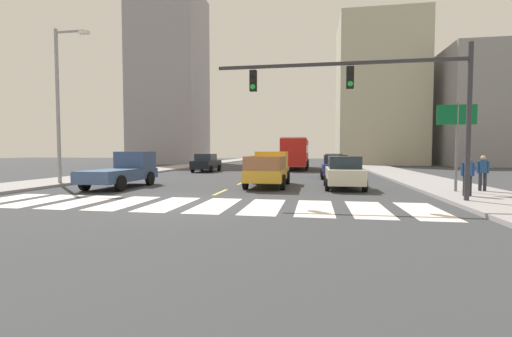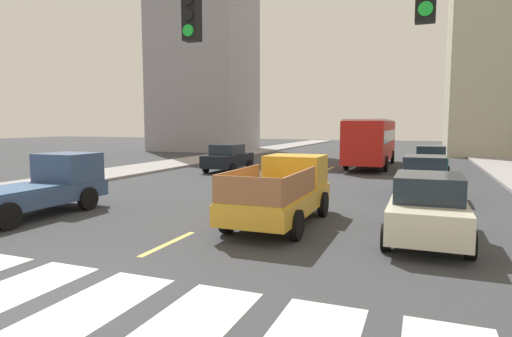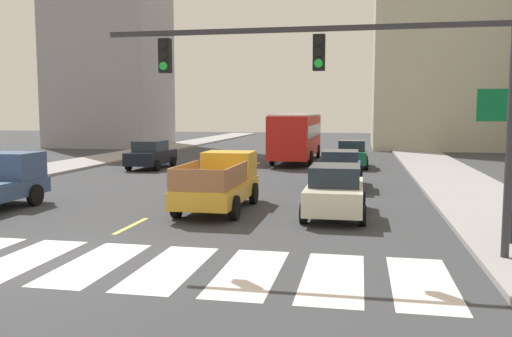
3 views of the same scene
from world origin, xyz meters
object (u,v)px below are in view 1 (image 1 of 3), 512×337
object	(u,v)px
streetlight_left	(60,100)
sedan_near_right	(344,172)
sedan_far	(333,162)
traffic_signal_gantry	(381,93)
pedestrian_walking	(483,170)
sedan_mid	(206,163)
pickup_stakebed	(269,170)
pickup_dark	(125,170)
city_bus	(296,151)
direction_sign_green	(457,128)
sedan_near_left	(335,167)
pedestrian_waiting	(468,172)

from	to	relation	value
streetlight_left	sedan_near_right	bearing A→B (deg)	2.86
sedan_far	traffic_signal_gantry	distance (m)	21.38
streetlight_left	pedestrian_walking	world-z (taller)	streetlight_left
sedan_far	sedan_mid	bearing A→B (deg)	-168.83
pickup_stakebed	pickup_dark	xyz separation A→B (m)	(-7.86, -1.90, -0.02)
city_bus	streetlight_left	size ratio (longest dim) A/B	1.20
direction_sign_green	sedan_mid	bearing A→B (deg)	137.95
sedan_near_left	traffic_signal_gantry	xyz separation A→B (m)	(1.06, -11.82, 3.37)
pickup_dark	pedestrian_walking	world-z (taller)	pickup_dark
pickup_stakebed	pedestrian_walking	distance (m)	10.47
sedan_near_left	pedestrian_walking	bearing A→B (deg)	-54.70
sedan_mid	direction_sign_green	size ratio (longest dim) A/B	1.05
streetlight_left	pedestrian_walking	bearing A→B (deg)	-1.55
pedestrian_walking	city_bus	bearing A→B (deg)	150.42
sedan_near_right	traffic_signal_gantry	xyz separation A→B (m)	(0.97, -4.89, 3.37)
sedan_near_right	pedestrian_walking	xyz separation A→B (m)	(6.14, -1.40, 0.26)
streetlight_left	sedan_near_left	bearing A→B (deg)	25.79
city_bus	sedan_near_left	bearing A→B (deg)	-75.47
sedan_near_right	direction_sign_green	world-z (taller)	direction_sign_green
pickup_stakebed	sedan_mid	size ratio (longest dim) A/B	1.18
sedan_mid	sedan_near_right	world-z (taller)	same
traffic_signal_gantry	pedestrian_waiting	xyz separation A→B (m)	(3.71, 1.45, -3.11)
sedan_near_right	streetlight_left	xyz separation A→B (m)	(-16.11, -0.80, 4.11)
pickup_stakebed	streetlight_left	size ratio (longest dim) A/B	0.58
traffic_signal_gantry	direction_sign_green	world-z (taller)	traffic_signal_gantry
traffic_signal_gantry	pedestrian_walking	xyz separation A→B (m)	(5.16, 3.48, -3.11)
city_bus	direction_sign_green	size ratio (longest dim) A/B	2.57
pedestrian_waiting	pedestrian_walking	world-z (taller)	same
streetlight_left	pedestrian_walking	distance (m)	22.59
pickup_dark	streetlight_left	size ratio (longest dim) A/B	0.58
pickup_dark	sedan_near_right	size ratio (longest dim) A/B	1.18
pickup_dark	sedan_mid	xyz separation A→B (m)	(0.15, 14.37, -0.06)
pickup_dark	city_bus	size ratio (longest dim) A/B	0.48
traffic_signal_gantry	pedestrian_walking	distance (m)	6.96
city_bus	pedestrian_walking	xyz separation A→B (m)	(9.72, -20.95, -0.84)
pickup_stakebed	city_bus	bearing A→B (deg)	85.89
pickup_dark	city_bus	distance (m)	22.33
pickup_stakebed	sedan_mid	world-z (taller)	pickup_stakebed
sedan_near_left	direction_sign_green	xyz separation A→B (m)	(4.92, -8.71, 2.17)
sedan_near_right	traffic_signal_gantry	world-z (taller)	traffic_signal_gantry
city_bus	sedan_near_right	size ratio (longest dim) A/B	2.45
pickup_dark	pedestrian_walking	xyz separation A→B (m)	(18.10, -0.28, 0.20)
pedestrian_walking	sedan_near_left	bearing A→B (deg)	162.25
pickup_stakebed	pedestrian_walking	size ratio (longest dim) A/B	3.17
pickup_dark	pedestrian_walking	size ratio (longest dim) A/B	3.17
sedan_mid	pedestrian_walking	bearing A→B (deg)	-39.81
traffic_signal_gantry	direction_sign_green	size ratio (longest dim) A/B	2.30
traffic_signal_gantry	pedestrian_walking	bearing A→B (deg)	34.00
sedan_mid	sedan_far	bearing A→B (deg)	13.22
sedan_near_right	traffic_signal_gantry	distance (m)	6.01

